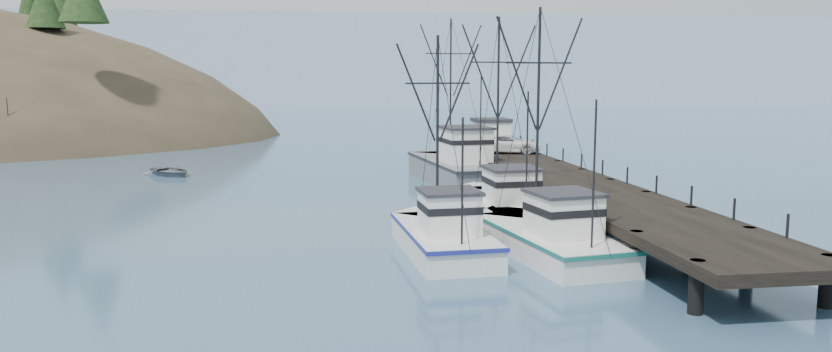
{
  "coord_description": "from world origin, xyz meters",
  "views": [
    {
      "loc": [
        -2.41,
        -28.14,
        8.65
      ],
      "look_at": [
        4.07,
        15.62,
        2.5
      ],
      "focal_mm": 32.0,
      "sensor_mm": 36.0,
      "label": 1
    }
  ],
  "objects": [
    {
      "name": "distant_ridge",
      "position": [
        10.0,
        170.0,
        0.0
      ],
      "size": [
        360.0,
        40.0,
        26.0
      ],
      "primitive_type": "cube",
      "color": "#9EB2C6",
      "rests_on": "ground"
    },
    {
      "name": "pickup_truck",
      "position": [
        14.3,
        32.01,
        2.77
      ],
      "size": [
        6.07,
        4.05,
        1.55
      ],
      "primitive_type": "imported",
      "rotation": [
        0.0,
        0.0,
        1.28
      ],
      "color": "white",
      "rests_on": "pier"
    },
    {
      "name": "trawler_far",
      "position": [
        9.15,
        14.54,
        0.82
      ],
      "size": [
        4.38,
        12.19,
        12.34
      ],
      "color": "silver",
      "rests_on": "ground"
    },
    {
      "name": "distant_ridge_far",
      "position": [
        -40.0,
        185.0,
        0.0
      ],
      "size": [
        180.0,
        25.0,
        18.0
      ],
      "primitive_type": "cube",
      "color": "silver",
      "rests_on": "ground"
    },
    {
      "name": "pier",
      "position": [
        14.0,
        16.0,
        1.69
      ],
      "size": [
        6.0,
        44.0,
        2.0
      ],
      "color": "black",
      "rests_on": "ground"
    },
    {
      "name": "pier_shed",
      "position": [
        13.34,
        34.0,
        3.42
      ],
      "size": [
        3.0,
        3.2,
        2.8
      ],
      "color": "silver",
      "rests_on": "pier"
    },
    {
      "name": "trawler_mid",
      "position": [
        4.0,
        6.63,
        0.82
      ],
      "size": [
        4.12,
        10.87,
        10.82
      ],
      "color": "silver",
      "rests_on": "ground"
    },
    {
      "name": "trawler_near",
      "position": [
        8.91,
        5.56,
        0.82
      ],
      "size": [
        5.46,
        12.17,
        12.13
      ],
      "color": "silver",
      "rests_on": "ground"
    },
    {
      "name": "motorboat",
      "position": [
        -14.0,
        36.92,
        0.0
      ],
      "size": [
        5.81,
        6.1,
        1.03
      ],
      "primitive_type": "imported",
      "rotation": [
        0.0,
        0.0,
        0.64
      ],
      "color": "slate",
      "rests_on": "ground"
    },
    {
      "name": "ground",
      "position": [
        0.0,
        0.0,
        0.0
      ],
      "size": [
        400.0,
        400.0,
        0.0
      ],
      "primitive_type": "plane",
      "color": "#335371",
      "rests_on": "ground"
    },
    {
      "name": "work_vessel",
      "position": [
        9.38,
        29.53,
        1.23
      ],
      "size": [
        6.27,
        16.11,
        13.35
      ],
      "color": "slate",
      "rests_on": "ground"
    }
  ]
}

